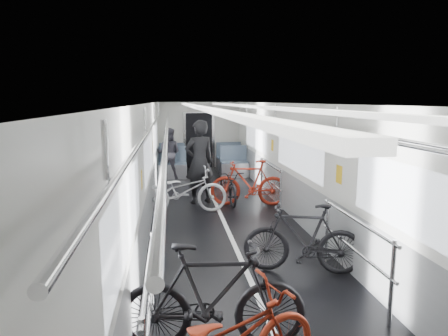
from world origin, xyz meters
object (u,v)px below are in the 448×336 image
(bike_right_far, at_px, (249,183))
(bike_aisle, at_px, (228,186))
(bike_left_mid, at_px, (213,297))
(bike_left_far, at_px, (183,191))
(person_seated, at_px, (169,153))
(person_standing, at_px, (199,162))
(bike_right_near, at_px, (303,238))

(bike_right_far, distance_m, bike_aisle, 0.58)
(bike_left_mid, bearing_deg, bike_left_far, 6.92)
(bike_left_mid, distance_m, person_seated, 9.03)
(bike_left_far, bearing_deg, bike_left_mid, 177.54)
(bike_right_far, height_order, person_standing, person_standing)
(bike_left_mid, distance_m, person_standing, 5.84)
(bike_left_mid, relative_size, bike_right_far, 1.02)
(bike_aisle, xyz_separation_m, person_seated, (-1.42, 3.30, 0.40))
(bike_left_far, distance_m, person_standing, 1.08)
(person_seated, bearing_deg, bike_left_far, 108.28)
(bike_aisle, distance_m, person_standing, 0.91)
(bike_right_far, height_order, person_seated, person_seated)
(bike_right_far, xyz_separation_m, bike_aisle, (-0.45, 0.33, -0.14))
(bike_left_mid, relative_size, person_standing, 0.92)
(person_seated, bearing_deg, bike_left_mid, 106.57)
(bike_left_mid, height_order, bike_right_far, bike_left_mid)
(bike_right_near, height_order, person_standing, person_standing)
(bike_left_far, relative_size, bike_aisle, 1.24)
(bike_aisle, height_order, person_standing, person_standing)
(bike_right_near, height_order, bike_right_far, bike_right_far)
(bike_right_near, distance_m, person_standing, 4.38)
(bike_left_far, xyz_separation_m, bike_right_near, (1.59, -3.33, 0.01))
(bike_left_mid, xyz_separation_m, bike_right_near, (1.47, 1.62, -0.04))
(bike_right_near, height_order, person_seated, person_seated)
(bike_right_far, relative_size, person_seated, 1.13)
(bike_left_far, height_order, person_seated, person_seated)
(person_seated, bearing_deg, bike_right_far, 131.03)
(bike_right_far, distance_m, person_seated, 4.10)
(bike_right_near, bearing_deg, person_standing, -148.53)
(bike_left_mid, distance_m, bike_right_near, 2.19)
(bike_left_mid, bearing_deg, bike_right_far, -9.36)
(bike_right_far, bearing_deg, bike_aisle, -117.30)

